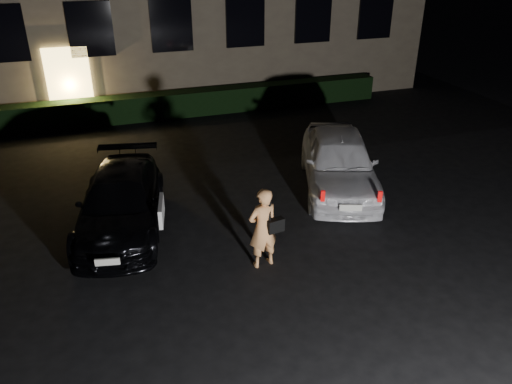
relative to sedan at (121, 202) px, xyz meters
name	(u,v)px	position (x,y,z in m)	size (l,w,h in m)	color
ground	(296,292)	(2.64, -3.32, -0.59)	(80.00, 80.00, 0.00)	black
hedge	(179,104)	(2.64, 7.18, -0.17)	(15.00, 0.70, 0.85)	black
sedan	(121,202)	(0.00, 0.00, 0.00)	(2.46, 4.34, 1.18)	black
hatch	(339,161)	(5.25, 0.21, 0.12)	(3.03, 4.51, 1.43)	white
man	(263,228)	(2.37, -2.33, 0.22)	(0.71, 0.48, 1.61)	#EA9E5E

